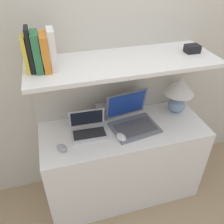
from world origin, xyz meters
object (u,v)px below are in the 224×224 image
table_lamp (179,91)px  second_mouse (62,148)px  book_yellow (26,54)px  shelf_gadget (192,49)px  laptop_large (132,120)px  laptop_small (88,129)px  book_orange (45,52)px  computer_mouse (121,137)px  book_white (52,49)px  router_box (102,113)px  book_black (30,50)px  book_green (37,52)px

table_lamp → second_mouse: bearing=-168.1°
book_yellow → shelf_gadget: book_yellow is taller
laptop_large → laptop_small: laptop_large is taller
laptop_large → book_orange: book_orange is taller
computer_mouse → book_white: (-0.39, 0.17, 0.64)m
book_yellow → router_box: bearing=11.9°
table_lamp → book_black: book_black is taller
book_green → table_lamp: bearing=2.3°
laptop_small → table_lamp: bearing=5.7°
book_yellow → book_black: (0.03, 0.00, 0.02)m
book_black → book_orange: size_ratio=1.21×
router_box → shelf_gadget: size_ratio=1.35×
book_yellow → book_green: (0.06, 0.00, 0.01)m
laptop_small → second_mouse: laptop_small is taller
computer_mouse → book_yellow: bearing=162.4°
router_box → book_white: 0.68m
book_white → laptop_large: bearing=-4.1°
laptop_large → shelf_gadget: shelf_gadget is taller
book_orange → book_white: 0.04m
book_orange → laptop_large: bearing=-3.8°
router_box → shelf_gadget: bearing=-8.6°
table_lamp → book_black: size_ratio=1.21×
computer_mouse → book_yellow: (-0.54, 0.17, 0.63)m
router_box → table_lamp: bearing=-5.1°
book_white → shelf_gadget: bearing=0.0°
second_mouse → computer_mouse: bearing=-1.0°
second_mouse → book_yellow: bearing=125.1°
book_black → shelf_gadget: (1.08, 0.00, -0.10)m
laptop_small → shelf_gadget: size_ratio=2.85×
book_black → book_yellow: bearing=180.0°
computer_mouse → book_orange: (-0.43, 0.17, 0.63)m
laptop_small → laptop_large: bearing=-0.4°
laptop_small → book_green: 0.67m
book_orange → shelf_gadget: bearing=0.0°
table_lamp → router_box: size_ratio=2.38×
computer_mouse → book_white: bearing=156.2°
table_lamp → book_green: bearing=-177.7°
laptop_large → book_white: book_white is taller
computer_mouse → shelf_gadget: (0.57, 0.17, 0.55)m
computer_mouse → book_black: book_black is taller
second_mouse → book_yellow: (-0.12, 0.17, 0.63)m
laptop_small → book_black: book_black is taller
book_yellow → book_white: 0.16m
book_yellow → table_lamp: bearing=2.2°
laptop_large → book_yellow: book_yellow is taller
table_lamp → router_box: table_lamp is taller
laptop_large → book_orange: size_ratio=1.78×
table_lamp → router_box: (-0.63, 0.06, -0.14)m
book_white → book_orange: bearing=180.0°
book_green → book_orange: (0.05, 0.00, -0.01)m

